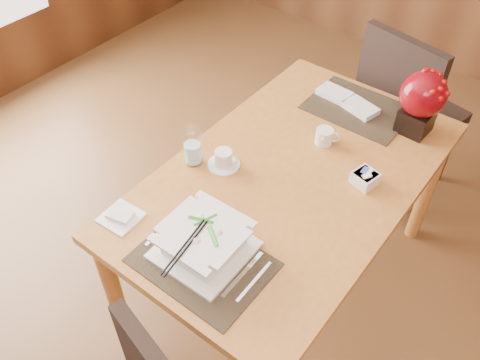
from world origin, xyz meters
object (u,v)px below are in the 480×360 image
Objects in this scene: dining_table at (290,191)px; creamer_jug at (324,136)px; water_glass at (192,146)px; bread_plate at (121,217)px; berry_decor at (422,100)px; sugar_caddy at (365,178)px; soup_setting at (204,241)px; far_chair at (403,107)px; coffee_cup at (224,160)px.

dining_table is 0.28m from creamer_jug.
water_glass is 0.41m from bread_plate.
sugar_caddy is at bearing -91.67° from berry_decor.
soup_setting is 0.47m from water_glass.
dining_table is at bearing 27.18° from water_glass.
creamer_jug is 0.71× the size of bread_plate.
far_chair is at bearing 84.66° from soup_setting.
coffee_cup is 1.39× the size of creamer_jug.
water_glass is (-0.34, 0.33, 0.03)m from soup_setting.
far_chair reaches higher than water_glass.
coffee_cup is 0.45m from creamer_jug.
water_glass is 1.97× the size of sugar_caddy.
creamer_jug is 0.43m from berry_decor.
sugar_caddy is at bearing 27.46° from coffee_cup.
dining_table is 11.06× the size of bread_plate.
far_chair is at bearing 57.89° from creamer_jug.
water_glass reaches higher than soup_setting.
water_glass reaches higher than dining_table.
coffee_cup reaches higher than sugar_caddy.
coffee_cup is 0.87m from berry_decor.
coffee_cup is (-0.23, 0.38, -0.03)m from soup_setting.
water_glass is 0.70m from sugar_caddy.
dining_table is 0.54m from soup_setting.
soup_setting is at bearing -59.55° from coffee_cup.
bread_plate is at bearing -104.86° from coffee_cup.
creamer_jug is at bearing 56.61° from coffee_cup.
far_chair is (-0.18, 0.39, -0.35)m from berry_decor.
dining_table is 15.63× the size of creamer_jug.
water_glass reaches higher than bread_plate.
coffee_cup is (-0.25, -0.13, 0.13)m from dining_table.
creamer_jug is (-0.00, 0.25, 0.13)m from dining_table.
berry_decor reaches higher than coffee_cup.
coffee_cup reaches higher than dining_table.
coffee_cup is at bearing -152.66° from dining_table.
bread_plate is (-0.35, -0.07, -0.05)m from soup_setting.
sugar_caddy is 0.31× the size of berry_decor.
bread_plate is 1.61m from far_chair.
water_glass is at bearing 80.45° from far_chair.
berry_decor is 2.13× the size of bread_plate.
dining_table is 0.45m from water_glass.
bread_plate is 0.13× the size of far_chair.
far_chair reaches higher than sugar_caddy.
water_glass reaches higher than coffee_cup.
coffee_cup is 0.13× the size of far_chair.
coffee_cup is 1.15m from far_chair.
dining_table is 0.67m from berry_decor.
far_chair reaches higher than creamer_jug.
far_chair is (0.46, 1.53, -0.19)m from bread_plate.
berry_decor is at bearing 53.22° from coffee_cup.
water_glass is at bearing 89.02° from bread_plate.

